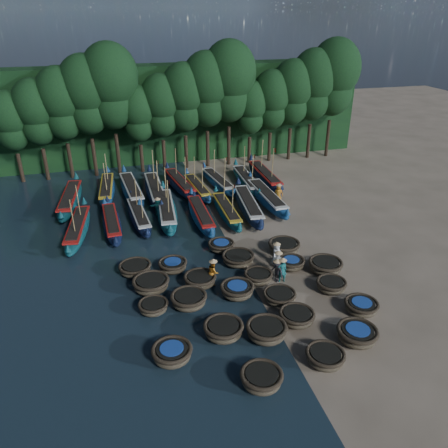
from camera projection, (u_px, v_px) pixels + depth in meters
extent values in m
plane|color=gray|center=(241.00, 264.00, 28.76)|extent=(120.00, 120.00, 0.00)
cube|color=black|center=(178.00, 113.00, 46.87)|extent=(40.00, 3.00, 10.00)
ellipsoid|color=brown|center=(261.00, 380.00, 19.39)|extent=(2.06, 2.06, 0.70)
torus|color=#352C1F|center=(262.00, 374.00, 19.25)|extent=(1.96, 1.96, 0.21)
cylinder|color=black|center=(262.00, 374.00, 19.23)|extent=(1.47, 1.47, 0.06)
ellipsoid|color=brown|center=(325.00, 358.00, 20.64)|extent=(2.01, 2.01, 0.62)
torus|color=#352C1F|center=(326.00, 353.00, 20.51)|extent=(1.91, 1.91, 0.19)
cylinder|color=black|center=(326.00, 353.00, 20.49)|extent=(1.44, 1.44, 0.06)
ellipsoid|color=brown|center=(357.00, 336.00, 21.99)|extent=(2.46, 2.46, 0.71)
torus|color=#352C1F|center=(358.00, 331.00, 21.84)|extent=(2.11, 2.11, 0.21)
cylinder|color=black|center=(358.00, 330.00, 21.82)|extent=(1.59, 1.59, 0.06)
cylinder|color=navy|center=(358.00, 329.00, 21.80)|extent=(1.22, 1.22, 0.04)
ellipsoid|color=brown|center=(172.00, 355.00, 20.79)|extent=(2.21, 2.21, 0.70)
torus|color=#352C1F|center=(172.00, 350.00, 20.64)|extent=(1.99, 1.99, 0.21)
cylinder|color=black|center=(172.00, 349.00, 20.62)|extent=(1.49, 1.49, 0.06)
cylinder|color=navy|center=(172.00, 348.00, 20.60)|extent=(1.15, 1.15, 0.04)
ellipsoid|color=brown|center=(223.00, 331.00, 22.29)|extent=(2.30, 2.30, 0.72)
torus|color=#352C1F|center=(223.00, 326.00, 22.14)|extent=(2.10, 2.10, 0.22)
cylinder|color=black|center=(223.00, 325.00, 22.12)|extent=(1.58, 1.58, 0.07)
ellipsoid|color=brown|center=(266.00, 332.00, 22.18)|extent=(2.15, 2.15, 0.76)
torus|color=#352C1F|center=(267.00, 327.00, 22.02)|extent=(2.14, 2.14, 0.23)
cylinder|color=black|center=(267.00, 326.00, 22.00)|extent=(1.60, 1.60, 0.07)
ellipsoid|color=brown|center=(297.00, 318.00, 23.30)|extent=(2.37, 2.37, 0.64)
torus|color=#352C1F|center=(297.00, 313.00, 23.17)|extent=(1.95, 1.95, 0.19)
cylinder|color=black|center=(297.00, 313.00, 23.15)|extent=(1.47, 1.47, 0.06)
ellipsoid|color=brown|center=(361.00, 307.00, 24.14)|extent=(2.10, 2.10, 0.61)
torus|color=#352C1F|center=(362.00, 303.00, 24.01)|extent=(1.90, 1.90, 0.18)
cylinder|color=black|center=(362.00, 303.00, 23.99)|extent=(1.44, 1.44, 0.06)
cylinder|color=navy|center=(362.00, 302.00, 23.98)|extent=(1.11, 1.11, 0.04)
ellipsoid|color=brown|center=(153.00, 308.00, 24.15)|extent=(1.95, 1.95, 0.57)
torus|color=#352C1F|center=(153.00, 304.00, 24.03)|extent=(1.69, 1.69, 0.17)
cylinder|color=black|center=(153.00, 303.00, 24.02)|extent=(1.28, 1.28, 0.05)
ellipsoid|color=brown|center=(189.00, 301.00, 24.58)|extent=(2.17, 2.17, 0.72)
torus|color=#352C1F|center=(189.00, 296.00, 24.43)|extent=(2.09, 2.09, 0.22)
cylinder|color=black|center=(189.00, 295.00, 24.41)|extent=(1.57, 1.57, 0.07)
ellipsoid|color=brown|center=(237.00, 291.00, 25.45)|extent=(1.86, 1.86, 0.69)
torus|color=#352C1F|center=(237.00, 287.00, 25.30)|extent=(2.02, 2.02, 0.21)
cylinder|color=black|center=(237.00, 286.00, 25.29)|extent=(1.52, 1.52, 0.06)
cylinder|color=navy|center=(237.00, 285.00, 25.27)|extent=(1.17, 1.17, 0.04)
ellipsoid|color=brown|center=(279.00, 297.00, 25.01)|extent=(2.31, 2.31, 0.57)
torus|color=#352C1F|center=(280.00, 293.00, 24.90)|extent=(1.92, 1.92, 0.17)
cylinder|color=black|center=(280.00, 293.00, 24.88)|extent=(1.47, 1.47, 0.05)
ellipsoid|color=brown|center=(331.00, 286.00, 25.97)|extent=(1.76, 1.76, 0.62)
torus|color=#352C1F|center=(332.00, 282.00, 25.84)|extent=(1.82, 1.82, 0.19)
cylinder|color=black|center=(332.00, 282.00, 25.82)|extent=(1.37, 1.37, 0.06)
ellipsoid|color=brown|center=(151.00, 285.00, 25.99)|extent=(2.20, 2.20, 0.71)
torus|color=#352C1F|center=(151.00, 281.00, 25.84)|extent=(2.23, 2.23, 0.21)
cylinder|color=black|center=(151.00, 280.00, 25.82)|extent=(1.69, 1.69, 0.06)
ellipsoid|color=brown|center=(200.00, 281.00, 26.43)|extent=(2.18, 2.18, 0.65)
torus|color=#352C1F|center=(200.00, 277.00, 26.30)|extent=(2.00, 2.00, 0.20)
cylinder|color=black|center=(200.00, 276.00, 26.28)|extent=(1.51, 1.51, 0.06)
ellipsoid|color=brown|center=(258.00, 278.00, 26.76)|extent=(1.76, 1.76, 0.63)
torus|color=#352C1F|center=(258.00, 274.00, 26.63)|extent=(1.78, 1.78, 0.19)
cylinder|color=black|center=(258.00, 273.00, 26.61)|extent=(1.34, 1.34, 0.06)
ellipsoid|color=brown|center=(291.00, 264.00, 28.19)|extent=(1.72, 1.72, 0.62)
torus|color=#352C1F|center=(291.00, 260.00, 28.06)|extent=(1.77, 1.77, 0.19)
cylinder|color=black|center=(292.00, 260.00, 28.04)|extent=(1.33, 1.33, 0.06)
cylinder|color=navy|center=(292.00, 259.00, 28.02)|extent=(1.02, 1.02, 0.04)
ellipsoid|color=brown|center=(325.00, 267.00, 27.82)|extent=(2.36, 2.36, 0.71)
torus|color=#352C1F|center=(326.00, 262.00, 27.67)|extent=(2.19, 2.19, 0.21)
cylinder|color=black|center=(326.00, 262.00, 27.65)|extent=(1.65, 1.65, 0.06)
ellipsoid|color=brown|center=(135.00, 269.00, 27.66)|extent=(2.48, 2.48, 0.61)
torus|color=#352C1F|center=(135.00, 265.00, 27.53)|extent=(2.07, 2.07, 0.18)
cylinder|color=black|center=(135.00, 265.00, 27.52)|extent=(1.58, 1.58, 0.06)
ellipsoid|color=brown|center=(173.00, 266.00, 27.92)|extent=(2.13, 2.13, 0.64)
torus|color=#352C1F|center=(173.00, 262.00, 27.79)|extent=(1.87, 1.87, 0.19)
cylinder|color=black|center=(173.00, 262.00, 27.77)|extent=(1.40, 1.40, 0.06)
cylinder|color=navy|center=(173.00, 261.00, 27.76)|extent=(1.08, 1.08, 0.04)
ellipsoid|color=brown|center=(221.00, 247.00, 30.30)|extent=(1.84, 1.84, 0.58)
torus|color=#352C1F|center=(221.00, 243.00, 30.18)|extent=(1.86, 1.86, 0.18)
cylinder|color=black|center=(221.00, 243.00, 30.16)|extent=(1.41, 1.41, 0.05)
cylinder|color=navy|center=(221.00, 242.00, 30.14)|extent=(1.08, 1.08, 0.04)
ellipsoid|color=brown|center=(238.00, 260.00, 28.69)|extent=(2.19, 2.19, 0.65)
torus|color=#352C1F|center=(238.00, 256.00, 28.55)|extent=(2.16, 2.16, 0.20)
cylinder|color=black|center=(238.00, 255.00, 28.53)|extent=(1.65, 1.65, 0.06)
ellipsoid|color=brown|center=(284.00, 248.00, 30.00)|extent=(2.19, 2.19, 0.73)
torus|color=#352C1F|center=(284.00, 243.00, 29.85)|extent=(2.21, 2.21, 0.22)
cylinder|color=black|center=(284.00, 243.00, 29.83)|extent=(1.67, 1.67, 0.07)
ellipsoid|color=#0D3B4C|center=(78.00, 229.00, 32.25)|extent=(2.33, 8.18, 1.01)
cone|color=#0D3B4C|center=(84.00, 200.00, 35.44)|extent=(0.44, 0.44, 0.61)
cone|color=#0D3B4C|center=(68.00, 248.00, 28.50)|extent=(0.44, 0.44, 0.50)
cube|color=#A81714|center=(77.00, 224.00, 32.06)|extent=(1.74, 6.33, 0.12)
cube|color=black|center=(77.00, 223.00, 32.03)|extent=(1.38, 5.50, 0.10)
cylinder|color=#997F4C|center=(78.00, 202.00, 32.62)|extent=(0.07, 0.24, 2.82)
cylinder|color=#997F4C|center=(73.00, 218.00, 30.21)|extent=(0.07, 0.24, 2.82)
plane|color=red|center=(72.00, 202.00, 29.68)|extent=(0.00, 0.35, 0.35)
ellipsoid|color=#0E1D35|center=(112.00, 223.00, 33.14)|extent=(1.74, 7.55, 0.94)
cone|color=#0E1D35|center=(107.00, 198.00, 35.98)|extent=(0.41, 0.41, 0.56)
cone|color=#0E1D35|center=(116.00, 239.00, 29.78)|extent=(0.41, 0.41, 0.47)
cube|color=#A81714|center=(111.00, 219.00, 32.96)|extent=(1.29, 5.85, 0.11)
cube|color=black|center=(111.00, 218.00, 32.93)|extent=(1.00, 5.09, 0.09)
ellipsoid|color=#0E1D35|center=(139.00, 217.00, 34.22)|extent=(1.97, 7.53, 0.93)
cone|color=#0E1D35|center=(131.00, 193.00, 37.01)|extent=(0.41, 0.41, 0.56)
cone|color=#0E1D35|center=(147.00, 230.00, 30.92)|extent=(0.41, 0.41, 0.47)
cube|color=beige|center=(139.00, 212.00, 34.05)|extent=(1.47, 5.83, 0.11)
cube|color=black|center=(138.00, 211.00, 34.02)|extent=(1.15, 5.07, 0.09)
cylinder|color=#997F4C|center=(136.00, 194.00, 34.53)|extent=(0.07, 0.22, 2.61)
cylinder|color=#997F4C|center=(142.00, 206.00, 32.41)|extent=(0.07, 0.22, 2.61)
plane|color=red|center=(142.00, 192.00, 31.95)|extent=(0.00, 0.33, 0.33)
ellipsoid|color=#0D3B4C|center=(167.00, 211.00, 34.99)|extent=(2.22, 8.81, 1.09)
cone|color=#0D3B4C|center=(163.00, 184.00, 38.41)|extent=(0.48, 0.48, 0.65)
cone|color=#0D3B4C|center=(170.00, 227.00, 30.96)|extent=(0.48, 0.48, 0.54)
cube|color=beige|center=(166.00, 206.00, 34.79)|extent=(1.65, 6.82, 0.13)
cube|color=black|center=(166.00, 205.00, 34.75)|extent=(1.29, 5.93, 0.11)
cylinder|color=#997F4C|center=(166.00, 185.00, 35.38)|extent=(0.08, 0.26, 3.05)
cylinder|color=#997F4C|center=(168.00, 199.00, 32.79)|extent=(0.08, 0.26, 3.05)
plane|color=red|center=(169.00, 182.00, 32.23)|extent=(0.00, 0.38, 0.38)
ellipsoid|color=navy|center=(201.00, 215.00, 34.39)|extent=(1.44, 7.87, 0.98)
cone|color=navy|center=(191.00, 190.00, 37.42)|extent=(0.43, 0.43, 0.59)
cone|color=navy|center=(212.00, 230.00, 30.80)|extent=(0.43, 0.43, 0.49)
cube|color=#A81714|center=(201.00, 211.00, 34.20)|extent=(1.05, 6.10, 0.12)
cube|color=black|center=(201.00, 210.00, 34.17)|extent=(0.78, 5.31, 0.10)
ellipsoid|color=#0D3B4C|center=(227.00, 211.00, 35.09)|extent=(1.41, 7.58, 0.95)
cone|color=#0D3B4C|center=(216.00, 188.00, 38.02)|extent=(0.42, 0.42, 0.57)
cone|color=#0D3B4C|center=(240.00, 225.00, 31.64)|extent=(0.42, 0.42, 0.47)
cube|color=gold|center=(227.00, 207.00, 34.92)|extent=(1.03, 5.87, 0.11)
cube|color=black|center=(227.00, 206.00, 34.88)|extent=(0.77, 5.11, 0.09)
cylinder|color=#997F4C|center=(224.00, 189.00, 35.43)|extent=(0.07, 0.22, 2.65)
cylinder|color=#997F4C|center=(233.00, 201.00, 33.21)|extent=(0.07, 0.22, 2.65)
plane|color=red|center=(235.00, 186.00, 32.73)|extent=(0.00, 0.33, 0.33)
ellipsoid|color=#0E1D35|center=(248.00, 206.00, 35.84)|extent=(2.38, 8.82, 1.09)
cone|color=#0E1D35|center=(238.00, 180.00, 39.27)|extent=(0.48, 0.48, 0.65)
cone|color=#0E1D35|center=(261.00, 221.00, 31.80)|extent=(0.48, 0.48, 0.54)
cube|color=beige|center=(248.00, 201.00, 35.63)|extent=(1.77, 6.83, 0.13)
cube|color=black|center=(248.00, 200.00, 35.60)|extent=(1.40, 5.93, 0.11)
ellipsoid|color=navy|center=(267.00, 198.00, 37.34)|extent=(1.82, 8.81, 1.10)
cone|color=navy|center=(250.00, 174.00, 40.69)|extent=(0.48, 0.48, 0.66)
cone|color=navy|center=(288.00, 211.00, 33.37)|extent=(0.48, 0.48, 0.55)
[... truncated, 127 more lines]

